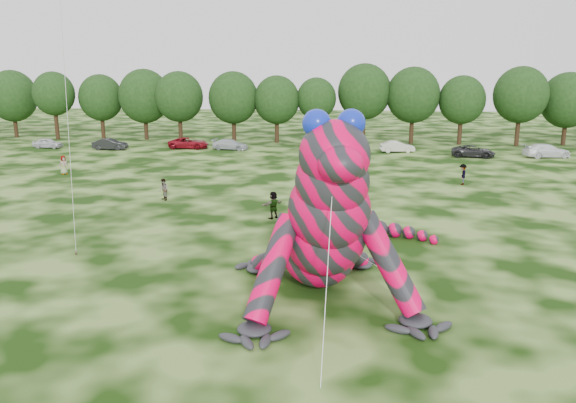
# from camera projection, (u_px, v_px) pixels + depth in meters

# --- Properties ---
(ground) EXTENTS (240.00, 240.00, 0.00)m
(ground) POSITION_uv_depth(u_px,v_px,m) (182.00, 339.00, 20.64)
(ground) COLOR #16330A
(ground) RESTS_ON ground
(inflatable_gecko) EXTENTS (17.39, 19.33, 8.28)m
(inflatable_gecko) POSITION_uv_depth(u_px,v_px,m) (315.00, 194.00, 25.53)
(inflatable_gecko) COLOR #EC0045
(inflatable_gecko) RESTS_ON ground
(tree_2) EXTENTS (7.04, 6.34, 9.64)m
(tree_2) POSITION_uv_depth(u_px,v_px,m) (13.00, 104.00, 81.19)
(tree_2) COLOR black
(tree_2) RESTS_ON ground
(tree_3) EXTENTS (5.81, 5.23, 9.44)m
(tree_3) POSITION_uv_depth(u_px,v_px,m) (55.00, 106.00, 78.75)
(tree_3) COLOR black
(tree_3) RESTS_ON ground
(tree_4) EXTENTS (6.22, 5.60, 9.06)m
(tree_4) POSITION_uv_depth(u_px,v_px,m) (101.00, 107.00, 79.70)
(tree_4) COLOR black
(tree_4) RESTS_ON ground
(tree_5) EXTENTS (7.16, 6.44, 9.80)m
(tree_5) POSITION_uv_depth(u_px,v_px,m) (145.00, 104.00, 78.62)
(tree_5) COLOR black
(tree_5) RESTS_ON ground
(tree_6) EXTENTS (6.52, 5.86, 9.49)m
(tree_6) POSITION_uv_depth(u_px,v_px,m) (179.00, 107.00, 76.33)
(tree_6) COLOR black
(tree_6) RESTS_ON ground
(tree_7) EXTENTS (6.68, 6.01, 9.48)m
(tree_7) POSITION_uv_depth(u_px,v_px,m) (234.00, 107.00, 75.60)
(tree_7) COLOR black
(tree_7) RESTS_ON ground
(tree_8) EXTENTS (6.14, 5.53, 8.94)m
(tree_8) POSITION_uv_depth(u_px,v_px,m) (277.00, 109.00, 75.18)
(tree_8) COLOR black
(tree_8) RESTS_ON ground
(tree_9) EXTENTS (5.27, 4.74, 8.68)m
(tree_9) POSITION_uv_depth(u_px,v_px,m) (316.00, 110.00, 74.96)
(tree_9) COLOR black
(tree_9) RESTS_ON ground
(tree_10) EXTENTS (7.09, 6.38, 10.50)m
(tree_10) POSITION_uv_depth(u_px,v_px,m) (364.00, 103.00, 75.23)
(tree_10) COLOR black
(tree_10) RESTS_ON ground
(tree_11) EXTENTS (7.01, 6.31, 10.07)m
(tree_11) POSITION_uv_depth(u_px,v_px,m) (413.00, 105.00, 74.19)
(tree_11) COLOR black
(tree_11) RESTS_ON ground
(tree_12) EXTENTS (5.99, 5.39, 8.97)m
(tree_12) POSITION_uv_depth(u_px,v_px,m) (461.00, 110.00, 73.17)
(tree_12) COLOR black
(tree_12) RESTS_ON ground
(tree_13) EXTENTS (6.83, 6.15, 10.13)m
(tree_13) POSITION_uv_depth(u_px,v_px,m) (520.00, 106.00, 71.65)
(tree_13) COLOR black
(tree_13) RESTS_ON ground
(tree_14) EXTENTS (6.82, 6.14, 9.40)m
(tree_14) POSITION_uv_depth(u_px,v_px,m) (567.00, 109.00, 72.56)
(tree_14) COLOR black
(tree_14) RESTS_ON ground
(car_0) EXTENTS (3.71, 1.58, 1.25)m
(car_0) POSITION_uv_depth(u_px,v_px,m) (48.00, 143.00, 70.73)
(car_0) COLOR silver
(car_0) RESTS_ON ground
(car_1) EXTENTS (4.24, 1.58, 1.38)m
(car_1) POSITION_uv_depth(u_px,v_px,m) (110.00, 144.00, 69.11)
(car_1) COLOR black
(car_1) RESTS_ON ground
(car_2) EXTENTS (5.00, 2.32, 1.39)m
(car_2) POSITION_uv_depth(u_px,v_px,m) (189.00, 143.00, 70.23)
(car_2) COLOR maroon
(car_2) RESTS_ON ground
(car_3) EXTENTS (4.63, 2.34, 1.29)m
(car_3) POSITION_uv_depth(u_px,v_px,m) (230.00, 144.00, 69.27)
(car_3) COLOR #B7BDC2
(car_3) RESTS_ON ground
(car_4) EXTENTS (4.47, 1.87, 1.51)m
(car_4) POSITION_uv_depth(u_px,v_px,m) (319.00, 147.00, 66.20)
(car_4) COLOR #151E4F
(car_4) RESTS_ON ground
(car_5) EXTENTS (4.29, 2.10, 1.35)m
(car_5) POSITION_uv_depth(u_px,v_px,m) (397.00, 147.00, 67.05)
(car_5) COLOR beige
(car_5) RESTS_ON ground
(car_6) EXTENTS (5.11, 3.06, 1.33)m
(car_6) POSITION_uv_depth(u_px,v_px,m) (473.00, 151.00, 63.36)
(car_6) COLOR #252527
(car_6) RESTS_ON ground
(car_7) EXTENTS (5.53, 3.08, 1.51)m
(car_7) POSITION_uv_depth(u_px,v_px,m) (547.00, 151.00, 63.07)
(car_7) COLOR white
(car_7) RESTS_ON ground
(spectator_5) EXTENTS (1.52, 1.63, 1.83)m
(spectator_5) POSITION_uv_depth(u_px,v_px,m) (273.00, 205.00, 37.20)
(spectator_5) COLOR gray
(spectator_5) RESTS_ON ground
(spectator_4) EXTENTS (1.00, 1.02, 1.77)m
(spectator_4) POSITION_uv_depth(u_px,v_px,m) (64.00, 165.00, 52.94)
(spectator_4) COLOR gray
(spectator_4) RESTS_ON ground
(spectator_1) EXTENTS (1.01, 1.02, 1.66)m
(spectator_1) POSITION_uv_depth(u_px,v_px,m) (164.00, 190.00, 42.34)
(spectator_1) COLOR gray
(spectator_1) RESTS_ON ground
(spectator_2) EXTENTS (0.84, 1.25, 1.80)m
(spectator_2) POSITION_uv_depth(u_px,v_px,m) (463.00, 174.00, 48.10)
(spectator_2) COLOR gray
(spectator_2) RESTS_ON ground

